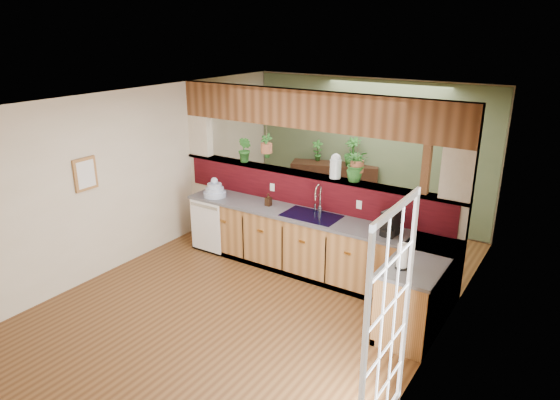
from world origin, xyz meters
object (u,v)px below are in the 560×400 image
Objects in this scene: faucet at (319,197)px; shelving_console at (334,191)px; coffee_maker at (391,224)px; paper_towel at (402,257)px; soap_dispenser at (268,200)px; dish_stack at (215,191)px; glass_jar at (336,166)px.

shelving_console is at bearing 111.08° from faucet.
paper_towel is at bearing -51.71° from coffee_maker.
soap_dispenser is 2.31m from shelving_console.
dish_stack is at bearing -171.82° from faucet.
glass_jar reaches higher than dish_stack.
glass_jar reaches higher than coffee_maker.
coffee_maker is 1.22m from glass_jar.
paper_towel is 2.00m from glass_jar.
faucet is at bearing -122.89° from glass_jar.
soap_dispenser is at bearing -171.62° from coffee_maker.
glass_jar reaches higher than paper_towel.
coffee_maker is at bearing -9.43° from faucet.
dish_stack reaches higher than shelving_console.
dish_stack is 0.22× the size of shelving_console.
dish_stack is 3.42m from paper_towel.
glass_jar is (0.14, 0.22, 0.44)m from faucet.
faucet is at bearing 147.63° from paper_towel.
coffee_maker is 0.94m from paper_towel.
paper_towel is (0.45, -0.83, -0.01)m from coffee_maker.
dish_stack is 0.99× the size of glass_jar.
faucet is 0.80m from soap_dispenser.
glass_jar reaches higher than soap_dispenser.
glass_jar is at bearing 13.98° from dish_stack.
faucet is 1.34× the size of coffee_maker.
soap_dispenser is at bearing 159.70° from paper_towel.
shelving_console is (-2.43, 3.14, -0.54)m from paper_towel.
dish_stack is 0.95m from soap_dispenser.
paper_towel is at bearing -32.37° from faucet.
paper_towel is at bearing -40.06° from glass_jar.
faucet is 1.19m from coffee_maker.
faucet reaches higher than coffee_maker.
paper_towel is 4.00m from shelving_console.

